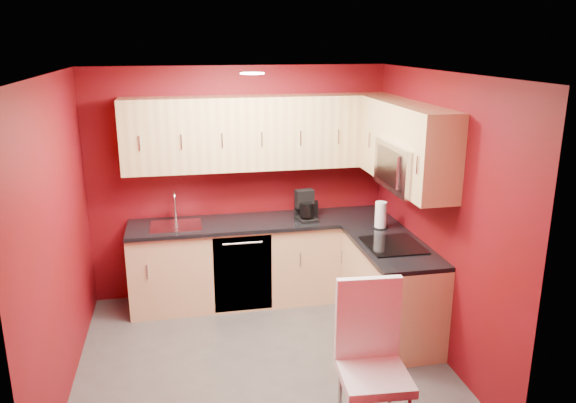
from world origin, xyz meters
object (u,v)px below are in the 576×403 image
object	(u,v)px
sink	(176,222)
paper_towel	(381,215)
napkin_holder	(312,208)
microwave	(409,166)
coffee_maker	(307,206)
dining_chair	(374,368)

from	to	relation	value
sink	paper_towel	bearing A→B (deg)	-13.54
napkin_holder	paper_towel	xyz separation A→B (m)	(0.57, -0.58, 0.07)
microwave	coffee_maker	xyz separation A→B (m)	(-0.73, 0.90, -0.59)
microwave	sink	distance (m)	2.43
sink	napkin_holder	bearing A→B (deg)	3.59
coffee_maker	microwave	bearing A→B (deg)	-59.55
sink	dining_chair	xyz separation A→B (m)	(1.31, -2.40, -0.36)
coffee_maker	dining_chair	xyz separation A→B (m)	(-0.05, -2.30, -0.49)
sink	napkin_holder	xyz separation A→B (m)	(1.47, 0.09, 0.04)
dining_chair	sink	bearing A→B (deg)	122.67
coffee_maker	napkin_holder	bearing A→B (deg)	52.68
microwave	paper_towel	bearing A→B (deg)	95.87
coffee_maker	sink	bearing A→B (deg)	166.55
coffee_maker	dining_chair	bearing A→B (deg)	-100.10
microwave	coffee_maker	bearing A→B (deg)	129.37
sink	dining_chair	size ratio (longest dim) A/B	0.45
coffee_maker	paper_towel	size ratio (longest dim) A/B	1.16
microwave	paper_towel	distance (m)	0.80
sink	coffee_maker	bearing A→B (deg)	-4.53
dining_chair	coffee_maker	bearing A→B (deg)	92.85
sink	paper_towel	world-z (taller)	sink
microwave	napkin_holder	xyz separation A→B (m)	(-0.63, 1.10, -0.68)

